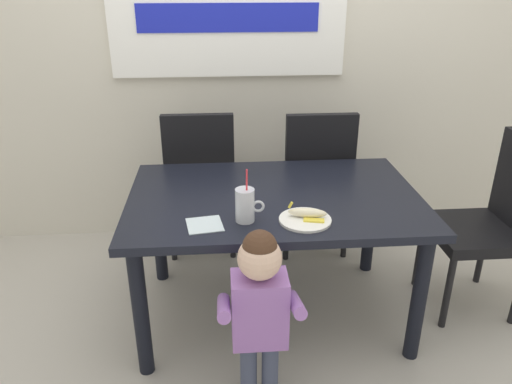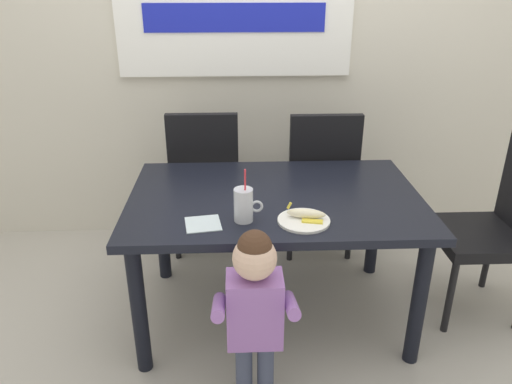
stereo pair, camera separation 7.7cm
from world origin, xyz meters
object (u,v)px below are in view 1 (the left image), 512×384
at_px(dining_table, 274,211).
at_px(snack_plate, 305,220).
at_px(dining_chair_far, 493,216).
at_px(peeled_banana, 308,213).
at_px(dining_chair_right, 315,174).
at_px(paper_napkin, 205,225).
at_px(toddler_standing, 260,302).
at_px(milk_cup, 245,207).
at_px(dining_chair_left, 201,175).

height_order(dining_table, snack_plate, snack_plate).
relative_size(dining_chair_far, peeled_banana, 5.47).
bearing_deg(dining_chair_right, dining_table, 62.45).
bearing_deg(dining_chair_far, peeled_banana, -75.09).
xyz_separation_m(snack_plate, paper_napkin, (-0.44, -0.00, -0.00)).
bearing_deg(peeled_banana, toddler_standing, -125.68).
bearing_deg(dining_table, paper_napkin, -139.14).
xyz_separation_m(dining_chair_right, milk_cup, (-0.49, -0.90, 0.23)).
height_order(snack_plate, peeled_banana, peeled_banana).
relative_size(milk_cup, paper_napkin, 1.68).
distance_m(dining_chair_far, peeled_banana, 1.09).
xyz_separation_m(dining_chair_left, paper_napkin, (0.05, -0.98, 0.17)).
bearing_deg(snack_plate, dining_table, 109.85).
distance_m(dining_chair_left, peeled_banana, 1.11).
distance_m(dining_chair_right, milk_cup, 1.05).
height_order(dining_chair_right, snack_plate, dining_chair_right).
bearing_deg(milk_cup, dining_chair_left, 103.32).
bearing_deg(snack_plate, toddler_standing, -125.26).
bearing_deg(milk_cup, dining_chair_right, 61.42).
bearing_deg(toddler_standing, peeled_banana, 54.32).
bearing_deg(dining_chair_right, paper_napkin, 54.29).
relative_size(dining_chair_left, paper_napkin, 6.40).
bearing_deg(toddler_standing, dining_chair_far, 25.61).
xyz_separation_m(dining_chair_left, toddler_standing, (0.26, -1.30, -0.02)).
distance_m(dining_chair_left, snack_plate, 1.11).
bearing_deg(toddler_standing, dining_table, 78.46).
bearing_deg(dining_chair_left, milk_cup, 103.32).
distance_m(toddler_standing, peeled_banana, 0.46).
height_order(dining_table, dining_chair_far, dining_chair_far).
bearing_deg(peeled_banana, snack_plate, -134.07).
relative_size(dining_table, milk_cup, 5.65).
relative_size(toddler_standing, peeled_banana, 4.78).
relative_size(dining_chair_left, snack_plate, 4.17).
bearing_deg(dining_table, dining_chair_right, 62.45).
xyz_separation_m(peeled_banana, paper_napkin, (-0.45, -0.02, -0.03)).
distance_m(dining_chair_left, dining_chair_right, 0.72).
xyz_separation_m(dining_table, dining_chair_left, (-0.38, 0.69, -0.07)).
height_order(dining_chair_left, dining_chair_right, same).
distance_m(dining_chair_right, paper_napkin, 1.16).
bearing_deg(dining_chair_far, dining_chair_left, -114.25).
height_order(dining_chair_left, toddler_standing, dining_chair_left).
bearing_deg(paper_napkin, milk_cup, 9.04).
relative_size(dining_chair_left, dining_chair_far, 1.00).
distance_m(toddler_standing, milk_cup, 0.43).
relative_size(dining_chair_right, toddler_standing, 1.15).
relative_size(dining_chair_far, snack_plate, 4.17).
height_order(dining_chair_far, milk_cup, dining_chair_far).
relative_size(toddler_standing, milk_cup, 3.33).
bearing_deg(paper_napkin, dining_chair_left, 92.83).
bearing_deg(dining_chair_left, toddler_standing, 101.29).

